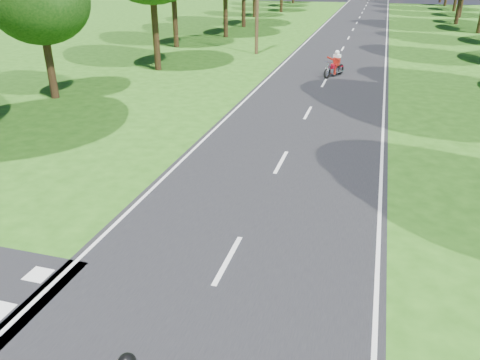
% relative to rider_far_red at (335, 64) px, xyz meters
% --- Properties ---
extents(ground, '(160.00, 160.00, 0.00)m').
position_rel_rider_far_red_xyz_m(ground, '(-0.34, -21.82, -0.78)').
color(ground, '#235112').
rests_on(ground, ground).
extents(main_road, '(7.00, 140.00, 0.02)m').
position_rel_rider_far_red_xyz_m(main_road, '(-0.34, 28.18, -0.77)').
color(main_road, black).
rests_on(main_road, ground).
extents(road_markings, '(7.40, 140.00, 0.01)m').
position_rel_rider_far_red_xyz_m(road_markings, '(-0.47, 26.31, -0.76)').
color(road_markings, silver).
rests_on(road_markings, main_road).
extents(rider_far_red, '(1.33, 1.91, 1.52)m').
position_rel_rider_far_red_xyz_m(rider_far_red, '(0.00, 0.00, 0.00)').
color(rider_far_red, '#B00D22').
rests_on(rider_far_red, main_road).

